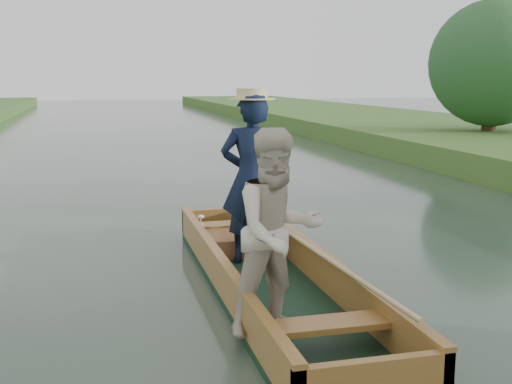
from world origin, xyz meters
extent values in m
plane|color=#283D30|center=(0.00, 0.00, 0.00)|extent=(120.00, 120.00, 0.00)
cylinder|color=#47331E|center=(9.80, 10.88, 1.09)|extent=(0.44, 0.44, 2.19)
sphere|color=#1E4D21|center=(9.80, 10.88, 2.59)|extent=(3.69, 3.69, 3.69)
sphere|color=#1E4D21|center=(10.40, 11.18, 2.19)|extent=(2.20, 2.20, 2.20)
cube|color=black|center=(0.00, 0.00, 0.04)|extent=(1.10, 5.00, 0.08)
cube|color=olive|center=(-0.51, 0.00, 0.24)|extent=(0.08, 5.00, 0.32)
cube|color=olive|center=(0.51, 0.00, 0.24)|extent=(0.08, 5.00, 0.32)
cube|color=olive|center=(0.00, 2.46, 0.24)|extent=(1.10, 0.08, 0.32)
cube|color=olive|center=(0.00, -2.46, 0.24)|extent=(1.10, 0.08, 0.32)
cube|color=olive|center=(-0.51, 0.00, 0.42)|extent=(0.10, 5.00, 0.04)
cube|color=olive|center=(0.51, 0.00, 0.42)|extent=(0.10, 5.00, 0.04)
cube|color=olive|center=(0.00, 1.90, 0.30)|extent=(0.94, 0.30, 0.05)
cube|color=olive|center=(0.00, -1.60, 0.30)|extent=(0.94, 0.30, 0.05)
imported|color=#101932|center=(0.04, 0.93, 1.04)|extent=(0.79, 0.62, 1.93)
cylinder|color=beige|center=(0.04, 0.93, 1.97)|extent=(0.52, 0.52, 0.12)
imported|color=beige|center=(-0.26, -1.13, 0.93)|extent=(0.94, 0.80, 1.69)
cube|color=brown|center=(0.03, 1.50, 0.19)|extent=(0.85, 0.90, 0.22)
sphere|color=tan|center=(0.29, 1.40, 0.40)|extent=(0.19, 0.19, 0.19)
sphere|color=tan|center=(0.29, 1.39, 0.54)|extent=(0.14, 0.14, 0.14)
sphere|color=tan|center=(0.24, 1.39, 0.61)|extent=(0.05, 0.05, 0.05)
sphere|color=tan|center=(0.34, 1.39, 0.61)|extent=(0.05, 0.05, 0.05)
sphere|color=tan|center=(0.29, 1.34, 0.53)|extent=(0.06, 0.06, 0.06)
sphere|color=tan|center=(0.21, 1.38, 0.43)|extent=(0.07, 0.07, 0.07)
sphere|color=tan|center=(0.38, 1.38, 0.43)|extent=(0.07, 0.07, 0.07)
sphere|color=tan|center=(0.25, 1.37, 0.32)|extent=(0.08, 0.08, 0.08)
sphere|color=tan|center=(0.34, 1.37, 0.32)|extent=(0.08, 0.08, 0.08)
cylinder|color=silver|center=(-0.39, 1.90, 0.33)|extent=(0.07, 0.07, 0.01)
cylinder|color=silver|center=(-0.39, 1.90, 0.37)|extent=(0.01, 0.01, 0.08)
ellipsoid|color=silver|center=(-0.39, 1.90, 0.43)|extent=(0.09, 0.09, 0.05)
cylinder|color=tan|center=(0.43, -0.17, 0.46)|extent=(0.04, 4.17, 0.19)
camera|label=1|loc=(-1.67, -5.97, 2.16)|focal=45.00mm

